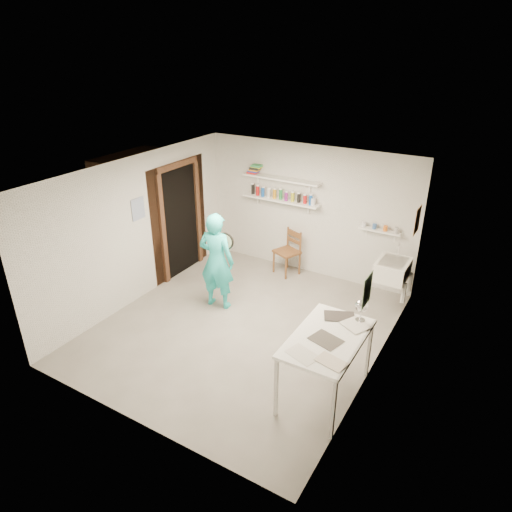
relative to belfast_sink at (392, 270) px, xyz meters
The scene contains 27 objects.
floor 2.54m from the belfast_sink, 135.83° to the right, with size 4.00×4.50×0.02m, color slate.
ceiling 2.98m from the belfast_sink, 135.83° to the right, with size 4.00×4.50×0.02m, color silver.
wall_back 1.90m from the belfast_sink, 162.26° to the left, with size 4.00×0.02×2.40m, color silver.
wall_front 4.36m from the belfast_sink, 113.84° to the right, with size 4.00×0.02×2.40m, color silver.
wall_left 4.16m from the belfast_sink, 155.67° to the right, with size 0.02×4.50×2.40m, color silver.
wall_right 1.79m from the belfast_sink, 81.30° to the right, with size 0.02×4.50×2.40m, color silver.
doorway_recess 3.81m from the belfast_sink, behind, with size 0.02×0.90×2.00m, color black.
corridor_box 4.51m from the belfast_sink, behind, with size 1.40×1.50×2.10m, color brown.
door_lintel 4.01m from the belfast_sink, behind, with size 0.06×1.05×0.10m, color brown.
door_jamb_near 3.91m from the belfast_sink, 162.82° to the right, with size 0.06×0.10×2.00m, color brown.
door_jamb_far 3.74m from the belfast_sink, behind, with size 0.06×0.10×2.00m, color brown.
shelf_lower 2.38m from the belfast_sink, 169.18° to the left, with size 1.50×0.22×0.03m, color white.
shelf_upper 2.52m from the belfast_sink, 169.18° to the left, with size 1.50×0.22×0.03m, color white.
ledge_shelf 0.75m from the belfast_sink, 130.40° to the left, with size 0.70×0.14×0.03m, color white.
poster_left 4.17m from the belfast_sink, 156.18° to the right, with size 0.01×0.28×0.36m, color #334C7F.
poster_right_a 0.89m from the belfast_sink, 22.79° to the left, with size 0.01×0.34×0.42m, color #995933.
poster_right_b 2.40m from the belfast_sink, 83.96° to the right, with size 0.01×0.30×0.38m, color #3F724C.
belfast_sink is the anchor object (origin of this frame).
man 2.80m from the belfast_sink, 151.20° to the right, with size 0.59×0.39×1.62m, color #29CDCA.
wall_clock 2.70m from the belfast_sink, 155.00° to the right, with size 0.29×0.29×0.04m, color #CEB38D.
wooden_chair 2.03m from the belfast_sink, behind, with size 0.41×0.39×0.88m, color brown.
work_table 2.45m from the belfast_sink, 92.59° to the right, with size 0.78×1.29×0.86m, color white.
desk_lamp 1.95m from the belfast_sink, 86.91° to the right, with size 0.16×0.16×0.16m, color silver.
spray_cans 2.41m from the belfast_sink, 169.18° to the left, with size 1.34×0.06×0.17m.
book_stack 3.06m from the belfast_sink, behind, with size 0.28×0.14×0.17m.
ledge_pots 0.78m from the belfast_sink, 130.40° to the left, with size 0.48×0.07×0.09m.
papers 2.44m from the belfast_sink, 92.59° to the right, with size 0.30×0.22×0.02m.
Camera 1 is at (3.15, -4.94, 4.01)m, focal length 32.00 mm.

